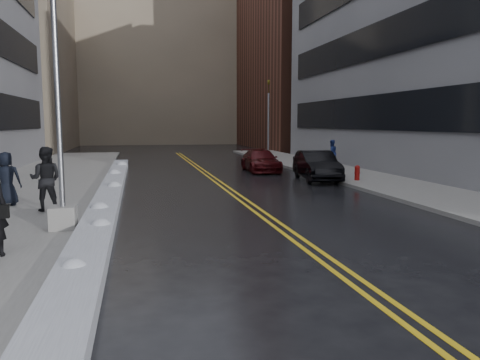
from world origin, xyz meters
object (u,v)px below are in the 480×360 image
pedestrian_b (46,179)px  car_black (317,166)px  car_maroon (261,161)px  fire_hydrant (357,172)px  lamppost (60,138)px  pedestrian_c (7,179)px  pedestrian_east (332,153)px  traffic_signal (268,116)px

pedestrian_b → car_black: 13.47m
pedestrian_b → car_maroon: size_ratio=0.45×
car_maroon → pedestrian_b: bearing=-128.9°
fire_hydrant → car_black: 2.11m
fire_hydrant → lamppost: bearing=-147.0°
pedestrian_c → pedestrian_east: (16.54, 11.31, -0.06)m
lamppost → car_black: 14.48m
car_maroon → fire_hydrant: bearing=-61.3°
pedestrian_b → car_maroon: (10.04, 11.51, -0.51)m
fire_hydrant → pedestrian_east: (1.88, 7.42, 0.44)m
pedestrian_b → pedestrian_east: 19.66m
traffic_signal → pedestrian_c: (-14.16, -17.89, -2.35)m
lamppost → pedestrian_east: lamppost is taller
pedestrian_east → car_maroon: size_ratio=0.37×
pedestrian_b → car_maroon: pedestrian_b is taller
lamppost → pedestrian_east: 21.01m
traffic_signal → pedestrian_c: size_ratio=3.33×
traffic_signal → pedestrian_east: traffic_signal is taller
fire_hydrant → pedestrian_b: pedestrian_b is taller
traffic_signal → pedestrian_east: 7.40m
pedestrian_east → car_black: 6.84m
traffic_signal → car_maroon: 8.60m
car_black → pedestrian_east: bearing=67.7°
car_maroon → car_black: bearing=-69.0°
lamppost → pedestrian_c: lamppost is taller
pedestrian_b → fire_hydrant: bearing=-152.5°
car_black → fire_hydrant: bearing=-37.2°
fire_hydrant → traffic_signal: (-0.50, 14.00, 2.85)m
pedestrian_east → lamppost: bearing=39.5°
lamppost → pedestrian_b: lamppost is taller
pedestrian_c → pedestrian_east: pedestrian_c is taller
pedestrian_b → pedestrian_c: size_ratio=1.12×
lamppost → pedestrian_b: bearing=107.6°
traffic_signal → car_maroon: size_ratio=1.33×
pedestrian_b → pedestrian_c: (-1.47, 1.32, -0.11)m
pedestrian_c → pedestrian_east: bearing=-150.8°
traffic_signal → car_maroon: traffic_signal is taller
pedestrian_b → lamppost: bearing=113.6°
pedestrian_east → car_black: bearing=52.5°
pedestrian_b → car_maroon: bearing=-125.1°
pedestrian_b → traffic_signal: bearing=-117.5°
pedestrian_c → car_maroon: pedestrian_c is taller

